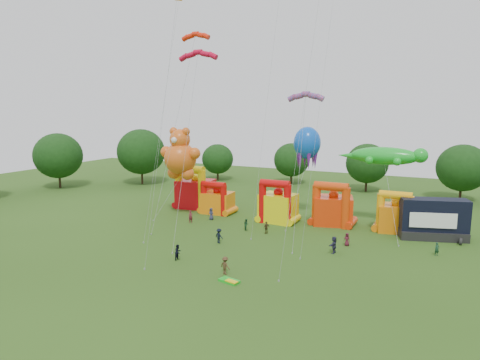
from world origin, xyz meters
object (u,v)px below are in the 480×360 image
at_px(bouncy_castle_2, 278,206).
at_px(spectator_0, 211,214).
at_px(octopus_kite, 305,153).
at_px(spectator_4, 266,228).
at_px(bouncy_castle_0, 195,191).
at_px(stage_trailer, 433,219).
at_px(gecko_kite, 389,190).
at_px(teddy_bear_kite, 177,168).

relative_size(bouncy_castle_2, spectator_0, 3.58).
relative_size(octopus_kite, spectator_0, 7.73).
bearing_deg(spectator_4, spectator_0, -75.83).
xyz_separation_m(bouncy_castle_0, stage_trailer, (36.50, -1.37, -0.25)).
distance_m(gecko_kite, octopus_kite, 13.45).
height_order(bouncy_castle_0, gecko_kite, gecko_kite).
xyz_separation_m(bouncy_castle_2, spectator_4, (0.85, -6.22, -1.62)).
height_order(bouncy_castle_0, stage_trailer, bouncy_castle_0).
bearing_deg(spectator_0, teddy_bear_kite, -162.66).
bearing_deg(bouncy_castle_2, spectator_4, -82.25).
height_order(spectator_0, spectator_4, spectator_0).
distance_m(teddy_bear_kite, octopus_kite, 19.43).
bearing_deg(stage_trailer, spectator_4, -159.66).
distance_m(stage_trailer, octopus_kite, 19.67).
distance_m(stage_trailer, spectator_0, 30.44).
relative_size(stage_trailer, octopus_kite, 0.62).
bearing_deg(spectator_4, stage_trailer, 141.14).
bearing_deg(gecko_kite, stage_trailer, -0.12).
relative_size(gecko_kite, octopus_kite, 0.87).
height_order(bouncy_castle_2, spectator_0, bouncy_castle_2).
xyz_separation_m(octopus_kite, spectator_0, (-12.09, -7.25, -8.99)).
bearing_deg(stage_trailer, spectator_0, -171.81).
relative_size(bouncy_castle_0, octopus_kite, 0.53).
xyz_separation_m(stage_trailer, teddy_bear_kite, (-35.52, -5.16, 5.15)).
distance_m(bouncy_castle_0, stage_trailer, 36.53).
distance_m(gecko_kite, spectator_0, 25.43).
xyz_separation_m(stage_trailer, spectator_0, (-30.08, -4.33, -1.60)).
bearing_deg(bouncy_castle_0, octopus_kite, 4.77).
relative_size(bouncy_castle_2, gecko_kite, 0.53).
bearing_deg(teddy_bear_kite, spectator_4, -8.06).
height_order(teddy_bear_kite, spectator_0, teddy_bear_kite).
distance_m(spectator_0, spectator_4, 10.64).
bearing_deg(spectator_4, octopus_kite, -159.66).
bearing_deg(bouncy_castle_2, spectator_0, -161.22).
height_order(teddy_bear_kite, gecko_kite, teddy_bear_kite).
distance_m(bouncy_castle_2, spectator_4, 6.48).
height_order(stage_trailer, spectator_4, stage_trailer).
relative_size(stage_trailer, spectator_0, 4.80).
xyz_separation_m(teddy_bear_kite, octopus_kite, (17.52, 8.08, 2.24)).
relative_size(teddy_bear_kite, spectator_4, 8.36).
relative_size(bouncy_castle_0, teddy_bear_kite, 0.53).
bearing_deg(teddy_bear_kite, bouncy_castle_0, 98.58).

